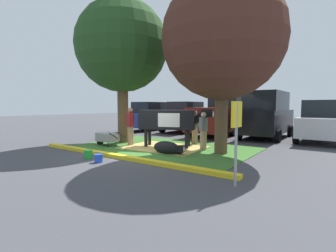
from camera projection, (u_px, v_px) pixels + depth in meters
ground_plane at (134, 153)px, 9.15m from camera, size 80.00×80.00×0.00m
grass_island at (163, 148)px, 10.32m from camera, size 7.16×4.71×0.02m
curb_yellow at (119, 156)px, 8.29m from camera, size 8.36×0.24×0.12m
hay_bedding at (164, 147)px, 10.29m from camera, size 3.37×2.63×0.04m
shade_tree_left at (122, 46)px, 11.46m from camera, size 4.27×4.27×6.67m
shade_tree_right at (223, 39)px, 8.74m from camera, size 4.36×4.36×6.32m
cow_holstein at (170, 120)px, 10.31m from camera, size 3.01×1.56×1.62m
calf_lying at (167, 148)px, 8.92m from camera, size 1.30×0.49×0.48m
person_handler at (203, 130)px, 9.72m from camera, size 0.34×0.52×1.51m
person_visitor_near at (130, 125)px, 10.80m from camera, size 0.34×0.46×1.67m
person_visitor_far at (195, 127)px, 11.18m from camera, size 0.51×0.34×1.53m
wheelbarrow at (107, 137)px, 10.76m from camera, size 1.60×0.61×0.63m
parking_sign at (236, 127)px, 5.30m from camera, size 0.08×0.44×1.85m
bucket_green at (88, 154)px, 8.25m from camera, size 0.28×0.28×0.28m
bucket_blue at (99, 158)px, 7.69m from camera, size 0.28×0.28×0.26m
sedan_blue at (150, 116)px, 17.89m from camera, size 2.07×4.42×2.02m
sedan_red at (185, 117)px, 16.78m from camera, size 2.07×4.42×2.02m
pickup_truck_maroon at (222, 116)px, 14.93m from camera, size 2.27×5.43×2.42m
suv_black at (266, 115)px, 13.44m from camera, size 2.17×4.62×2.52m
sedan_silver at (322, 122)px, 12.01m from camera, size 2.07×4.42×2.02m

